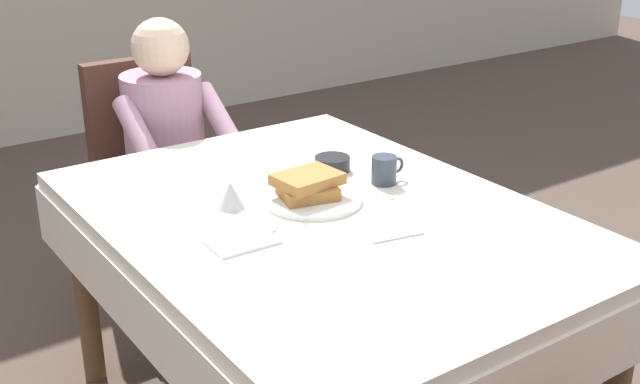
{
  "coord_description": "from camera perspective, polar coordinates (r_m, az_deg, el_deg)",
  "views": [
    {
      "loc": [
        -1.16,
        -1.66,
        1.63
      ],
      "look_at": [
        0.01,
        0.02,
        0.79
      ],
      "focal_mm": 45.31,
      "sensor_mm": 36.0,
      "label": 1
    }
  ],
  "objects": [
    {
      "name": "dining_table_main",
      "position": [
        2.25,
        0.07,
        -3.52
      ],
      "size": [
        1.12,
        1.52,
        0.74
      ],
      "color": "silver",
      "rests_on": "ground"
    },
    {
      "name": "chair_diner",
      "position": [
        3.26,
        -11.61,
        2.05
      ],
      "size": [
        0.44,
        0.45,
        0.93
      ],
      "rotation": [
        0.0,
        0.0,
        3.14
      ],
      "color": "#4C2D23",
      "rests_on": "ground"
    },
    {
      "name": "diner_person",
      "position": [
        3.08,
        -10.62,
        3.65
      ],
      "size": [
        0.4,
        0.43,
        1.12
      ],
      "rotation": [
        0.0,
        0.0,
        3.14
      ],
      "color": "#B2849E",
      "rests_on": "ground"
    },
    {
      "name": "plate_breakfast",
      "position": [
        2.28,
        -0.5,
        -0.5
      ],
      "size": [
        0.28,
        0.28,
        0.02
      ],
      "primitive_type": "cylinder",
      "color": "white",
      "rests_on": "dining_table_main"
    },
    {
      "name": "breakfast_stack",
      "position": [
        2.27,
        -0.88,
        0.51
      ],
      "size": [
        0.19,
        0.16,
        0.07
      ],
      "color": "#A36B33",
      "rests_on": "plate_breakfast"
    },
    {
      "name": "cup_coffee",
      "position": [
        2.41,
        4.59,
        1.59
      ],
      "size": [
        0.11,
        0.08,
        0.08
      ],
      "color": "#333D4C",
      "rests_on": "dining_table_main"
    },
    {
      "name": "bowl_butter",
      "position": [
        2.51,
        0.88,
        2.01
      ],
      "size": [
        0.11,
        0.11,
        0.04
      ],
      "primitive_type": "cylinder",
      "color": "black",
      "rests_on": "dining_table_main"
    },
    {
      "name": "syrup_pitcher",
      "position": [
        2.25,
        -6.32,
        -0.23
      ],
      "size": [
        0.08,
        0.08,
        0.07
      ],
      "color": "silver",
      "rests_on": "dining_table_main"
    },
    {
      "name": "fork_left_of_plate",
      "position": [
        2.18,
        -4.33,
        -1.91
      ],
      "size": [
        0.03,
        0.18,
        0.0
      ],
      "primitive_type": "cube",
      "rotation": [
        0.0,
        0.0,
        1.48
      ],
      "color": "silver",
      "rests_on": "dining_table_main"
    },
    {
      "name": "knife_right_of_plate",
      "position": [
        2.37,
        3.56,
        0.24
      ],
      "size": [
        0.02,
        0.2,
        0.0
      ],
      "primitive_type": "cube",
      "rotation": [
        0.0,
        0.0,
        1.59
      ],
      "color": "silver",
      "rests_on": "dining_table_main"
    },
    {
      "name": "spoon_near_edge",
      "position": [
        2.08,
        5.5,
        -3.21
      ],
      "size": [
        0.15,
        0.04,
        0.0
      ],
      "primitive_type": "cube",
      "rotation": [
        0.0,
        0.0,
        -0.2
      ],
      "color": "silver",
      "rests_on": "dining_table_main"
    },
    {
      "name": "napkin_folded",
      "position": [
        2.05,
        -5.54,
        -3.5
      ],
      "size": [
        0.17,
        0.13,
        0.01
      ],
      "primitive_type": "cube",
      "rotation": [
        0.0,
        0.0,
        -0.03
      ],
      "color": "white",
      "rests_on": "dining_table_main"
    }
  ]
}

